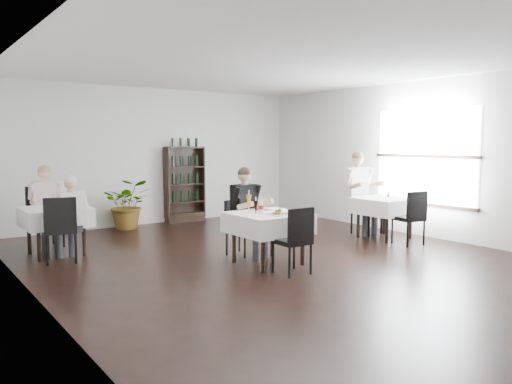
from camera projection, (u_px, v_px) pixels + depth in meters
room_shell at (284, 163)px, 7.50m from camera, size 9.00×9.00×9.00m
window_right at (425, 159)px, 9.54m from camera, size 0.06×2.30×1.85m
wine_shelf at (185, 185)px, 11.39m from camera, size 0.90×0.28×1.75m
main_table at (268, 223)px, 7.42m from camera, size 1.03×1.03×0.77m
left_table at (55, 217)px, 8.02m from camera, size 0.98×0.98×0.77m
right_table at (385, 206)px, 9.41m from camera, size 0.98×0.98×0.77m
potted_tree at (128, 204)px, 10.43m from camera, size 1.20×1.14×1.05m
main_chair_far at (238, 223)px, 8.07m from camera, size 0.52×0.53×0.89m
main_chair_near at (296, 236)px, 6.81m from camera, size 0.44×0.44×0.94m
left_chair_far at (43, 212)px, 8.68m from camera, size 0.56×0.56×1.06m
left_chair_near at (61, 225)px, 7.48m from camera, size 0.57×0.57×1.01m
right_chair_far at (365, 201)px, 9.92m from camera, size 0.52×0.52×1.13m
right_chair_near at (412, 214)px, 8.77m from camera, size 0.51×0.51×0.97m
diner_main at (248, 205)px, 7.83m from camera, size 0.58×0.60×1.43m
diner_left_far at (46, 201)px, 8.40m from camera, size 0.54×0.54×1.43m
diner_left_near at (70, 211)px, 7.58m from camera, size 0.51×0.51×1.33m
diner_right_far at (360, 186)px, 9.88m from camera, size 0.65×0.67×1.64m
plate_far at (261, 209)px, 7.64m from camera, size 0.31×0.31×0.08m
plate_near at (278, 214)px, 7.19m from camera, size 0.30×0.30×0.09m
pilsner_dark at (256, 208)px, 7.16m from camera, size 0.06×0.06×0.26m
pilsner_lager at (249, 204)px, 7.37m from camera, size 0.08×0.08×0.34m
coke_bottle at (261, 206)px, 7.31m from camera, size 0.07×0.07×0.28m
napkin_cutlery at (293, 213)px, 7.38m from camera, size 0.21×0.20×0.02m
pepper_mill at (388, 195)px, 9.54m from camera, size 0.05×0.05×0.10m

